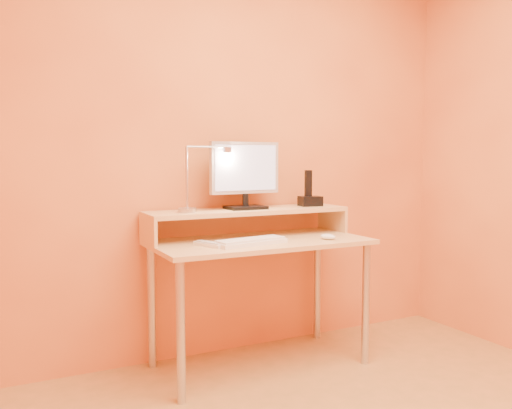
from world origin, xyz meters
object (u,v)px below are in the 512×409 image
lamp_base (187,210)px  mouse (328,237)px  keyboard (251,242)px  remote_control (209,245)px  monitor_panel (245,168)px  phone_dock (310,201)px

lamp_base → mouse: 0.80m
keyboard → remote_control: (-0.22, 0.05, -0.00)m
mouse → monitor_panel: bearing=115.2°
lamp_base → remote_control: lamp_base is taller
lamp_base → keyboard: bearing=-42.9°
keyboard → mouse: size_ratio=4.19×
lamp_base → phone_dock: phone_dock is taller
phone_dock → remote_control: phone_dock is taller
monitor_panel → lamp_base: bearing=-177.5°
monitor_panel → phone_dock: size_ratio=3.35×
keyboard → mouse: mouse is taller
lamp_base → remote_control: size_ratio=0.51×
mouse → remote_control: bearing=150.1°
lamp_base → keyboard: 0.40m
keyboard → remote_control: 0.22m
keyboard → phone_dock: bearing=17.9°
mouse → phone_dock: bearing=52.7°
mouse → remote_control: size_ratio=0.49×
mouse → remote_control: mouse is taller
lamp_base → phone_dock: 0.81m
phone_dock → remote_control: (-0.76, -0.23, -0.18)m
lamp_base → remote_control: (0.05, -0.20, -0.16)m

